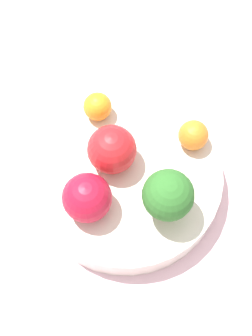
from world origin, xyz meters
The scene contains 8 objects.
ground_plane centered at (0.00, 0.00, 0.00)m, with size 6.00×6.00×0.00m, color gray.
table_surface centered at (0.00, 0.00, 0.01)m, with size 1.20×1.20×0.02m.
bowl centered at (0.00, 0.00, 0.04)m, with size 0.25×0.25×0.04m.
broccoli centered at (-0.05, -0.04, 0.11)m, with size 0.06×0.06×0.08m.
apple_red centered at (0.02, 0.02, 0.09)m, with size 0.06×0.06×0.06m.
apple_green centered at (-0.04, 0.05, 0.09)m, with size 0.06×0.06×0.06m.
orange_front centered at (0.04, -0.09, 0.08)m, with size 0.04×0.04×0.04m.
orange_back centered at (0.09, 0.03, 0.08)m, with size 0.04×0.04×0.04m.
Camera 1 is at (-0.24, 0.02, 0.60)m, focal length 50.00 mm.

